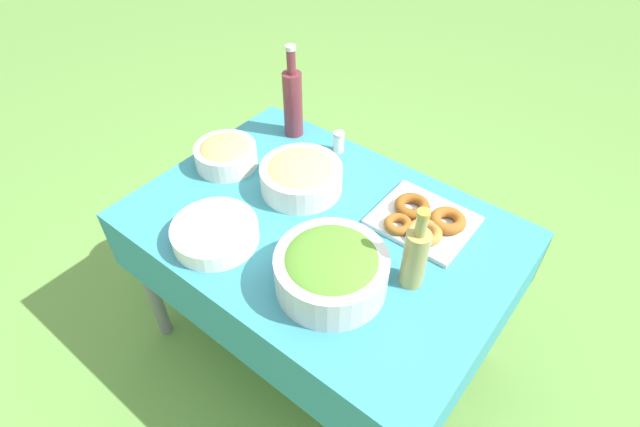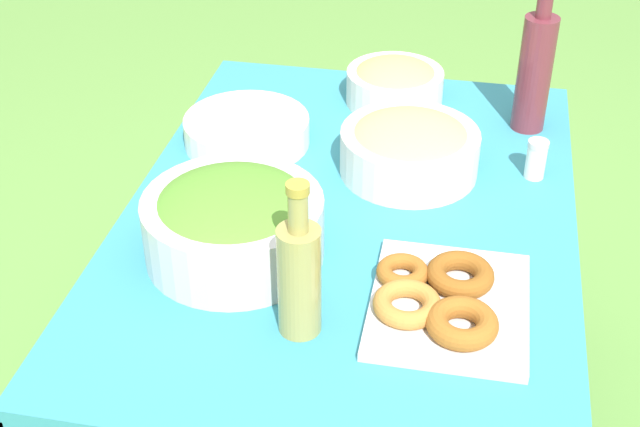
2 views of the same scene
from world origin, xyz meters
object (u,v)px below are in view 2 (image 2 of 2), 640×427
(wine_bottle, at_px, (535,68))
(bread_bowl, at_px, (395,83))
(salad_bowl, at_px, (233,221))
(plate_stack, at_px, (247,131))
(pasta_bowl, at_px, (410,147))
(donut_platter, at_px, (444,300))
(olive_oil_bottle, at_px, (299,275))

(wine_bottle, xyz_separation_m, bread_bowl, (0.06, 0.30, -0.09))
(salad_bowl, xyz_separation_m, bread_bowl, (0.64, -0.21, -0.02))
(plate_stack, bearing_deg, bread_bowl, -49.00)
(pasta_bowl, distance_m, donut_platter, 0.43)
(donut_platter, xyz_separation_m, olive_oil_bottle, (-0.09, 0.22, 0.09))
(pasta_bowl, bearing_deg, plate_stack, 81.93)
(pasta_bowl, bearing_deg, bread_bowl, 12.53)
(salad_bowl, xyz_separation_m, plate_stack, (0.39, 0.08, -0.04))
(olive_oil_bottle, relative_size, bread_bowl, 1.24)
(plate_stack, bearing_deg, donut_platter, -135.81)
(salad_bowl, bearing_deg, olive_oil_bottle, -137.65)
(olive_oil_bottle, xyz_separation_m, bread_bowl, (0.81, -0.05, -0.06))
(wine_bottle, bearing_deg, olive_oil_bottle, 154.45)
(bread_bowl, bearing_deg, wine_bottle, -101.38)
(salad_bowl, distance_m, donut_platter, 0.39)
(plate_stack, relative_size, olive_oil_bottle, 0.97)
(salad_bowl, xyz_separation_m, olive_oil_bottle, (-0.17, -0.15, 0.04))
(salad_bowl, bearing_deg, bread_bowl, -17.95)
(salad_bowl, distance_m, wine_bottle, 0.77)
(salad_bowl, distance_m, plate_stack, 0.40)
(pasta_bowl, relative_size, plate_stack, 1.05)
(donut_platter, xyz_separation_m, wine_bottle, (0.66, -0.13, 0.12))
(donut_platter, distance_m, plate_stack, 0.66)
(olive_oil_bottle, bearing_deg, pasta_bowl, -13.12)
(plate_stack, bearing_deg, salad_bowl, -168.27)
(bread_bowl, bearing_deg, olive_oil_bottle, 176.33)
(olive_oil_bottle, xyz_separation_m, wine_bottle, (0.75, -0.36, 0.03))
(plate_stack, height_order, bread_bowl, bread_bowl)
(donut_platter, bearing_deg, wine_bottle, -11.52)
(pasta_bowl, height_order, wine_bottle, wine_bottle)
(olive_oil_bottle, distance_m, wine_bottle, 0.83)
(donut_platter, relative_size, plate_stack, 1.13)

